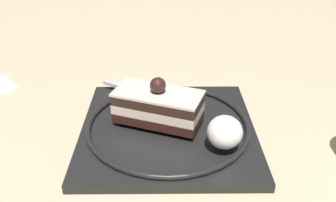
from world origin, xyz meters
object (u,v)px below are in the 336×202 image
(cake_slice, at_px, (159,106))
(whipped_cream_dollop, at_px, (225,132))
(dessert_plate, at_px, (168,128))
(fork, at_px, (137,92))

(cake_slice, distance_m, whipped_cream_dollop, 0.09)
(dessert_plate, xyz_separation_m, fork, (-0.07, -0.05, 0.01))
(cake_slice, relative_size, whipped_cream_dollop, 2.92)
(cake_slice, distance_m, fork, 0.08)
(whipped_cream_dollop, relative_size, fork, 0.37)
(dessert_plate, distance_m, fork, 0.09)
(dessert_plate, relative_size, fork, 2.24)
(dessert_plate, relative_size, whipped_cream_dollop, 6.00)
(cake_slice, bearing_deg, whipped_cream_dollop, 59.64)
(dessert_plate, bearing_deg, fork, -143.66)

